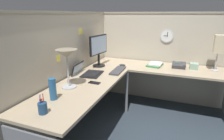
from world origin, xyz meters
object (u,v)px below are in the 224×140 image
(desk_lamp_dome, at_px, (67,57))
(thermos_flask, at_px, (53,89))
(book_stack, at_px, (155,64))
(laptop, at_px, (86,72))
(pen_cup, at_px, (43,108))
(tissue_box, at_px, (194,66))
(monitor, at_px, (99,48))
(wall_clock, at_px, (167,36))
(desk_lamp_paper, at_px, (219,45))
(cell_phone, at_px, (95,83))
(office_phone, at_px, (179,65))
(keyboard, at_px, (118,70))
(computer_mouse, at_px, (122,65))

(desk_lamp_dome, height_order, thermos_flask, desk_lamp_dome)
(book_stack, bearing_deg, laptop, 132.71)
(pen_cup, height_order, thermos_flask, thermos_flask)
(thermos_flask, distance_m, tissue_box, 2.13)
(monitor, distance_m, wall_clock, 1.18)
(pen_cup, xyz_separation_m, desk_lamp_paper, (1.92, -1.55, 0.33))
(laptop, xyz_separation_m, thermos_flask, (-0.83, -0.09, 0.09))
(thermos_flask, relative_size, tissue_box, 1.83)
(pen_cup, xyz_separation_m, book_stack, (1.87, -0.68, -0.03))
(cell_phone, height_order, book_stack, book_stack)
(desk_lamp_paper, bearing_deg, wall_clock, 70.85)
(desk_lamp_dome, bearing_deg, cell_phone, -43.44)
(desk_lamp_dome, xyz_separation_m, office_phone, (1.31, -1.17, -0.33))
(laptop, relative_size, office_phone, 2.02)
(tissue_box, bearing_deg, desk_lamp_paper, -86.52)
(desk_lamp_dome, bearing_deg, pen_cup, -168.26)
(pen_cup, height_order, book_stack, pen_cup)
(keyboard, bearing_deg, thermos_flask, 163.44)
(book_stack, bearing_deg, desk_lamp_dome, 148.36)
(office_phone, xyz_separation_m, tissue_box, (0.01, -0.21, 0.01))
(cell_phone, bearing_deg, desk_lamp_dome, 138.38)
(office_phone, xyz_separation_m, book_stack, (-0.01, 0.37, -0.02))
(book_stack, bearing_deg, pen_cup, 160.12)
(thermos_flask, distance_m, book_stack, 1.79)
(computer_mouse, height_order, wall_clock, wall_clock)
(laptop, xyz_separation_m, desk_lamp_dome, (-0.51, -0.05, 0.34))
(wall_clock, bearing_deg, thermos_flask, 155.15)
(desk_lamp_dome, relative_size, pen_cup, 2.47)
(desk_lamp_dome, bearing_deg, thermos_flask, -174.42)
(monitor, xyz_separation_m, thermos_flask, (-1.27, -0.08, -0.18))
(keyboard, height_order, pen_cup, pen_cup)
(computer_mouse, distance_m, wall_clock, 0.92)
(keyboard, bearing_deg, desk_lamp_paper, -70.01)
(desk_lamp_dome, distance_m, pen_cup, 0.67)
(laptop, xyz_separation_m, pen_cup, (-1.09, -0.18, 0.03))
(thermos_flask, bearing_deg, desk_lamp_dome, 5.58)
(computer_mouse, xyz_separation_m, thermos_flask, (-1.40, 0.27, 0.09))
(laptop, bearing_deg, thermos_flask, -174.06)
(cell_phone, relative_size, tissue_box, 1.20)
(cell_phone, height_order, thermos_flask, thermos_flask)
(cell_phone, bearing_deg, thermos_flask, 163.32)
(laptop, height_order, office_phone, laptop)
(cell_phone, xyz_separation_m, wall_clock, (1.37, -0.71, 0.45))
(desk_lamp_paper, relative_size, tissue_box, 4.42)
(tissue_box, xyz_separation_m, wall_clock, (0.28, 0.46, 0.41))
(desk_lamp_dome, bearing_deg, office_phone, -41.78)
(wall_clock, bearing_deg, desk_lamp_dome, 150.05)
(computer_mouse, bearing_deg, book_stack, -66.54)
(monitor, relative_size, desk_lamp_paper, 0.94)
(thermos_flask, xyz_separation_m, tissue_box, (1.64, -1.35, -0.06))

